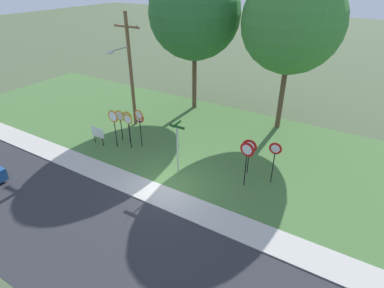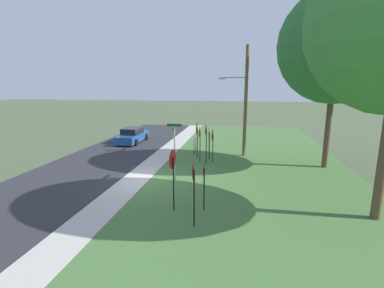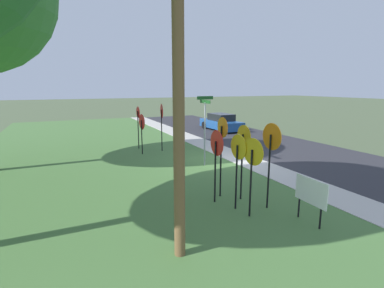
% 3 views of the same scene
% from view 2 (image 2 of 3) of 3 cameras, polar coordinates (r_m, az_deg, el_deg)
% --- Properties ---
extents(ground_plane, '(160.00, 160.00, 0.00)m').
position_cam_2_polar(ground_plane, '(15.92, -8.95, -7.59)').
color(ground_plane, '#4C5B3D').
extents(road_asphalt, '(44.00, 6.40, 0.01)m').
position_cam_2_polar(road_asphalt, '(18.00, -23.67, -6.15)').
color(road_asphalt, '#2D2D33').
rests_on(road_asphalt, ground_plane).
extents(sidewalk_strip, '(44.00, 1.60, 0.06)m').
position_cam_2_polar(sidewalk_strip, '(16.17, -11.66, -7.27)').
color(sidewalk_strip, '#BCB7AD').
rests_on(sidewalk_strip, ground_plane).
extents(grass_median, '(44.00, 12.00, 0.04)m').
position_cam_2_polar(grass_median, '(15.16, 13.34, -8.72)').
color(grass_median, '#477038').
rests_on(grass_median, ground_plane).
extents(stop_sign_near_left, '(0.74, 0.10, 2.28)m').
position_cam_2_polar(stop_sign_near_left, '(19.78, 3.49, 1.47)').
color(stop_sign_near_left, black).
rests_on(stop_sign_near_left, grass_median).
extents(stop_sign_near_right, '(0.70, 0.09, 2.45)m').
position_cam_2_polar(stop_sign_near_right, '(19.25, 1.57, 1.57)').
color(stop_sign_near_right, black).
rests_on(stop_sign_near_right, grass_median).
extents(stop_sign_far_left, '(0.80, 0.09, 2.60)m').
position_cam_2_polar(stop_sign_far_left, '(20.19, 1.02, 2.44)').
color(stop_sign_far_left, black).
rests_on(stop_sign_far_left, grass_median).
extents(stop_sign_far_center, '(0.67, 0.10, 2.67)m').
position_cam_2_polar(stop_sign_far_center, '(18.67, 2.86, 1.69)').
color(stop_sign_far_center, black).
rests_on(stop_sign_far_center, grass_median).
extents(stop_sign_far_right, '(0.76, 0.13, 2.26)m').
position_cam_2_polar(stop_sign_far_right, '(20.38, 3.44, 1.75)').
color(stop_sign_far_right, black).
rests_on(stop_sign_far_right, grass_median).
extents(stop_sign_center_tall, '(0.80, 0.09, 2.32)m').
position_cam_2_polar(stop_sign_center_tall, '(19.04, 4.21, 1.16)').
color(stop_sign_center_tall, black).
rests_on(stop_sign_center_tall, grass_median).
extents(yield_sign_near_left, '(0.82, 0.13, 2.69)m').
position_cam_2_polar(yield_sign_near_left, '(11.53, -4.00, -4.31)').
color(yield_sign_near_left, black).
rests_on(yield_sign_near_left, grass_median).
extents(yield_sign_near_right, '(0.83, 0.14, 2.19)m').
position_cam_2_polar(yield_sign_near_right, '(11.73, 2.33, -6.10)').
color(yield_sign_near_right, black).
rests_on(yield_sign_near_right, grass_median).
extents(yield_sign_far_left, '(0.68, 0.11, 2.50)m').
position_cam_2_polar(yield_sign_far_left, '(10.29, 0.27, -7.30)').
color(yield_sign_far_left, black).
rests_on(yield_sign_far_left, grass_median).
extents(street_name_post, '(0.96, 0.82, 3.21)m').
position_cam_2_polar(street_name_post, '(15.29, -3.57, -0.74)').
color(street_name_post, '#9EA0A8').
rests_on(street_name_post, grass_median).
extents(utility_pole, '(2.10, 2.16, 8.03)m').
position_cam_2_polar(utility_pole, '(20.93, 10.52, 9.32)').
color(utility_pole, brown).
rests_on(utility_pole, grass_median).
extents(notice_board, '(1.10, 0.07, 1.25)m').
position_cam_2_polar(notice_board, '(21.67, 0.57, 0.20)').
color(notice_board, black).
rests_on(notice_board, grass_median).
extents(oak_tree_left, '(6.93, 6.93, 11.00)m').
position_cam_2_polar(oak_tree_left, '(19.70, 27.37, 17.33)').
color(oak_tree_left, brown).
rests_on(oak_tree_left, grass_median).
extents(parked_hatchback_near, '(4.54, 1.91, 1.39)m').
position_cam_2_polar(parked_hatchback_near, '(26.75, -12.05, 1.70)').
color(parked_hatchback_near, '#1E4C8C').
rests_on(parked_hatchback_near, road_asphalt).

